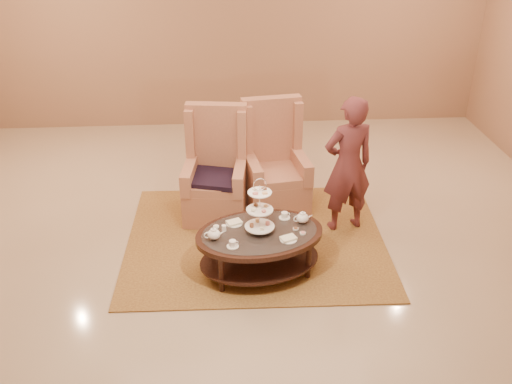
{
  "coord_description": "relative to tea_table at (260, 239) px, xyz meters",
  "views": [
    {
      "loc": [
        -0.25,
        -5.05,
        3.54
      ],
      "look_at": [
        0.1,
        0.2,
        0.71
      ],
      "focal_mm": 40.0,
      "sensor_mm": 36.0,
      "label": 1
    }
  ],
  "objects": [
    {
      "name": "ground",
      "position": [
        -0.11,
        0.23,
        -0.4
      ],
      "size": [
        8.0,
        8.0,
        0.0
      ],
      "primitive_type": "plane",
      "color": "tan",
      "rests_on": "ground"
    },
    {
      "name": "ceiling",
      "position": [
        -0.11,
        0.23,
        -0.4
      ],
      "size": [
        8.0,
        8.0,
        0.02
      ],
      "primitive_type": "cube",
      "color": "white",
      "rests_on": "ground"
    },
    {
      "name": "wall_back",
      "position": [
        -0.11,
        4.23,
        1.35
      ],
      "size": [
        8.0,
        0.04,
        3.5
      ],
      "primitive_type": "cube",
      "color": "#9B7154",
      "rests_on": "ground"
    },
    {
      "name": "rug",
      "position": [
        -0.0,
        0.6,
        -0.39
      ],
      "size": [
        2.93,
        2.46,
        0.02
      ],
      "rotation": [
        0.0,
        0.0,
        -0.02
      ],
      "color": "olive",
      "rests_on": "ground"
    },
    {
      "name": "tea_table",
      "position": [
        0.0,
        0.0,
        0.0
      ],
      "size": [
        1.44,
        1.12,
        1.09
      ],
      "rotation": [
        0.0,
        0.0,
        0.19
      ],
      "color": "black",
      "rests_on": "ground"
    },
    {
      "name": "armchair_left",
      "position": [
        -0.43,
        1.25,
        0.05
      ],
      "size": [
        0.8,
        0.82,
        1.33
      ],
      "rotation": [
        0.0,
        0.0,
        -0.12
      ],
      "color": "#B57355",
      "rests_on": "ground"
    },
    {
      "name": "armchair_right",
      "position": [
        0.28,
        1.41,
        0.05
      ],
      "size": [
        0.82,
        0.84,
        1.34
      ],
      "rotation": [
        0.0,
        0.0,
        0.14
      ],
      "color": "#B57355",
      "rests_on": "ground"
    },
    {
      "name": "person",
      "position": [
        1.04,
        0.81,
        0.41
      ],
      "size": [
        0.66,
        0.51,
        1.6
      ],
      "rotation": [
        0.0,
        0.0,
        3.37
      ],
      "color": "#5A2629",
      "rests_on": "ground"
    }
  ]
}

